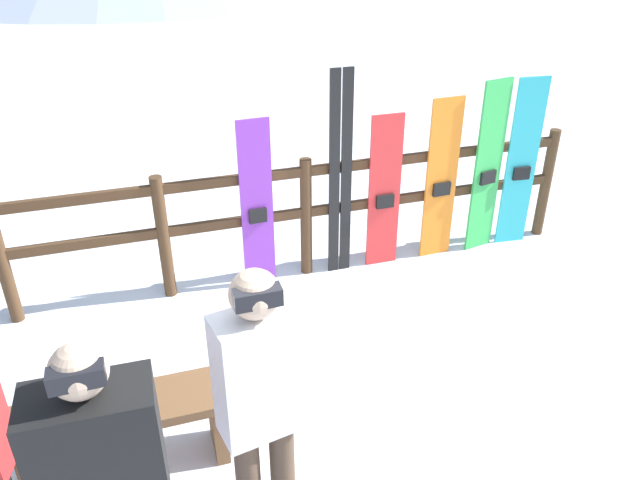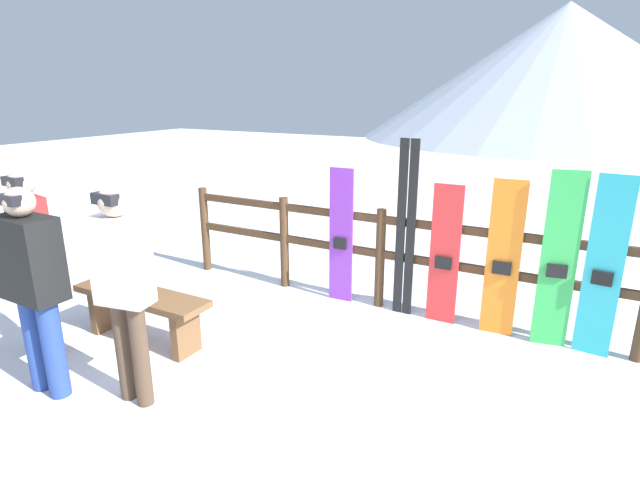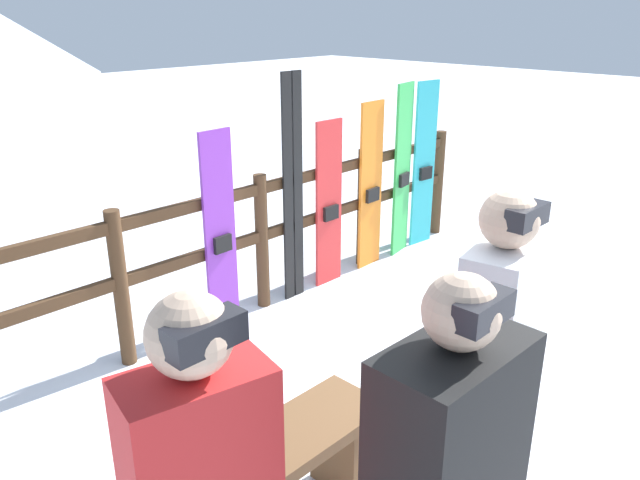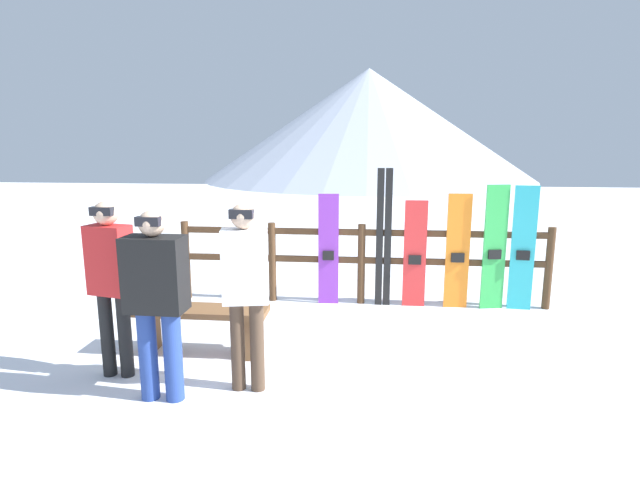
% 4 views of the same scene
% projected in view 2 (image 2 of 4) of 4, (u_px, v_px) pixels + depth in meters
% --- Properties ---
extents(ground_plane, '(40.00, 40.00, 0.00)m').
position_uv_depth(ground_plane, '(275.00, 404.00, 3.69)').
color(ground_plane, white).
extents(mountain_backdrop, '(18.00, 18.00, 6.00)m').
position_uv_depth(mountain_backdrop, '(562.00, 72.00, 23.00)').
color(mountain_backdrop, '#B2BCD1').
rests_on(mountain_backdrop, ground).
extents(fence, '(4.86, 0.10, 1.06)m').
position_uv_depth(fence, '(380.00, 250.00, 5.20)').
color(fence, '#4C331E').
rests_on(fence, ground).
extents(bench, '(1.37, 0.36, 0.48)m').
position_uv_depth(bench, '(142.00, 305.00, 4.51)').
color(bench, brown).
rests_on(bench, ground).
extents(person_red, '(0.41, 0.28, 1.62)m').
position_uv_depth(person_red, '(33.00, 249.00, 4.16)').
color(person_red, black).
rests_on(person_red, ground).
extents(person_black, '(0.48, 0.27, 1.60)m').
position_uv_depth(person_black, '(33.00, 281.00, 3.59)').
color(person_black, navy).
rests_on(person_black, ground).
extents(person_white, '(0.41, 0.27, 1.63)m').
position_uv_depth(person_white, '(123.00, 280.00, 3.46)').
color(person_white, '#4C3828').
rests_on(person_white, ground).
extents(snowboard_purple, '(0.27, 0.06, 1.46)m').
position_uv_depth(snowboard_purple, '(341.00, 237.00, 5.32)').
color(snowboard_purple, purple).
rests_on(snowboard_purple, ground).
extents(ski_pair_black, '(0.19, 0.02, 1.79)m').
position_uv_depth(ski_pair_black, '(406.00, 230.00, 4.95)').
color(ski_pair_black, black).
rests_on(ski_pair_black, ground).
extents(snowboard_red, '(0.29, 0.05, 1.39)m').
position_uv_depth(snowboard_red, '(444.00, 256.00, 4.82)').
color(snowboard_red, red).
rests_on(snowboard_red, ground).
extents(snowboard_orange, '(0.30, 0.06, 1.48)m').
position_uv_depth(snowboard_orange, '(503.00, 260.00, 4.56)').
color(snowboard_orange, orange).
rests_on(snowboard_orange, ground).
extents(snowboard_green, '(0.30, 0.10, 1.60)m').
position_uv_depth(snowboard_green, '(558.00, 262.00, 4.33)').
color(snowboard_green, green).
rests_on(snowboard_green, ground).
extents(snowboard_cyan, '(0.29, 0.07, 1.59)m').
position_uv_depth(snowboard_cyan, '(604.00, 269.00, 4.18)').
color(snowboard_cyan, '#2DBFCC').
rests_on(snowboard_cyan, ground).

